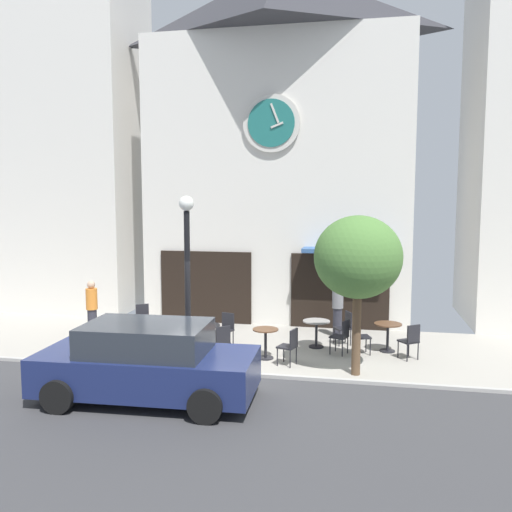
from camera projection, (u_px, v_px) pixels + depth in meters
name	position (u px, v px, depth m)	size (l,w,h in m)	color
ground_plane	(202.00, 386.00, 11.53)	(25.21, 11.47, 0.13)	#9E998E
clock_building	(279.00, 140.00, 17.79)	(8.51, 4.33, 11.43)	silver
neighbor_building_left	(49.00, 92.00, 19.49)	(6.61, 3.49, 15.67)	silver
street_lamp	(188.00, 279.00, 12.88)	(0.36, 0.36, 4.05)	black
street_tree	(358.00, 258.00, 11.94)	(1.96, 1.77, 3.63)	brown
cafe_table_center_right	(145.00, 325.00, 14.85)	(0.65, 0.65, 0.72)	black
cafe_table_rightmost	(206.00, 332.00, 13.89)	(0.75, 0.75, 0.74)	black
cafe_table_center_left	(266.00, 338.00, 13.40)	(0.65, 0.65, 0.76)	black
cafe_table_leftmost	(316.00, 328.00, 14.40)	(0.73, 0.73, 0.73)	black
cafe_table_near_curb	(388.00, 332.00, 14.00)	(0.71, 0.71, 0.75)	black
cafe_chair_curbside	(290.00, 344.00, 12.83)	(0.51, 0.51, 0.90)	black
cafe_chair_near_lamp	(226.00, 327.00, 14.51)	(0.51, 0.51, 0.90)	black
cafe_chair_facing_wall	(143.00, 317.00, 15.69)	(0.56, 0.56, 0.90)	black
cafe_chair_right_end	(345.00, 325.00, 14.71)	(0.54, 0.54, 0.90)	black
cafe_chair_under_awning	(221.00, 340.00, 13.15)	(0.56, 0.56, 0.90)	black
cafe_chair_facing_street	(342.00, 334.00, 13.75)	(0.52, 0.52, 0.90)	black
cafe_chair_near_tree	(411.00, 339.00, 13.29)	(0.56, 0.56, 0.90)	black
cafe_chair_mid_row	(359.00, 334.00, 13.78)	(0.50, 0.50, 0.90)	black
pedestrian_grey	(338.00, 308.00, 15.43)	(0.41, 0.41, 1.67)	#2D2D38
pedestrian_orange	(92.00, 309.00, 15.26)	(0.40, 0.40, 1.67)	#2D2D38
parked_car_navy	(147.00, 363.00, 10.63)	(4.36, 2.13, 1.55)	navy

